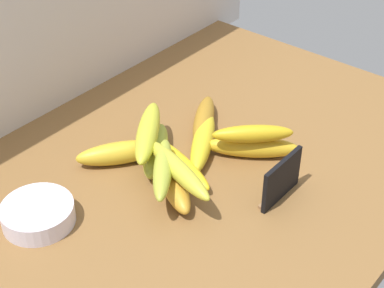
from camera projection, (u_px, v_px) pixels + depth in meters
The scene contains 14 objects.
counter_top at pixel (201, 176), 116.12cm from camera, with size 110.00×76.00×3.00cm, color brown.
chalkboard_sign at pixel (281, 181), 106.58cm from camera, with size 11.00×1.80×8.40cm.
fruit_bowl at pixel (38, 214), 102.66cm from camera, with size 12.46×12.46×3.57cm, color silver.
banana_0 at pixel (156, 150), 116.54cm from camera, with size 16.85×4.40×4.40cm, color #9DAC36.
banana_1 at pixel (203, 141), 119.32cm from camera, with size 20.00×3.97×3.97cm, color yellow.
banana_2 at pixel (173, 185), 108.38cm from camera, with size 15.82×4.21×4.21cm, color gold.
banana_3 at pixel (180, 163), 114.15cm from camera, with size 18.81×3.36×3.36cm, color yellow.
banana_4 at pixel (120, 153), 115.85cm from camera, with size 16.89×4.39×4.39cm, color gold.
banana_5 at pixel (204, 120), 125.19cm from camera, with size 17.77×3.97×3.97cm, color #A47521.
banana_6 at pixel (252, 147), 117.55cm from camera, with size 18.10×4.19×4.19cm, color gold.
banana_7 at pixel (178, 169), 105.84cm from camera, with size 19.29×3.38×3.38cm, color gold.
banana_8 at pixel (163, 169), 106.01cm from camera, with size 17.08×3.31×3.31cm, color #A2AD37.
banana_9 at pixel (148, 132), 114.09cm from camera, with size 19.69×4.03×4.03cm, color gold.
banana_10 at pixel (253, 134), 114.53cm from camera, with size 15.55×3.43×3.43cm, color gold.
Camera 1 is at (-70.49, -55.98, 75.13)cm, focal length 56.69 mm.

